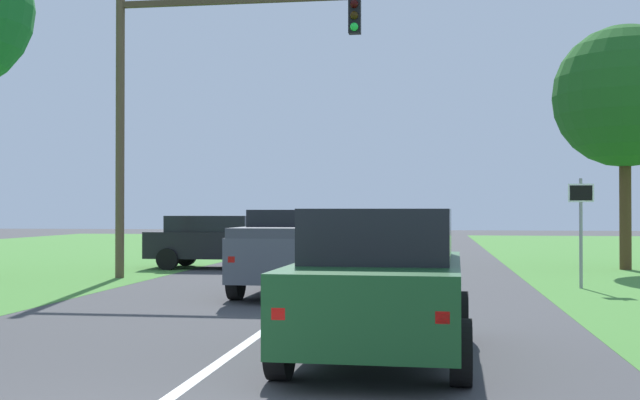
% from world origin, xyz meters
% --- Properties ---
extents(ground_plane, '(120.00, 120.00, 0.00)m').
position_xyz_m(ground_plane, '(0.00, 9.01, 0.00)').
color(ground_plane, '#424244').
extents(red_suv_near, '(2.30, 4.69, 1.89)m').
position_xyz_m(red_suv_near, '(1.94, 4.87, 0.99)').
color(red_suv_near, '#194C23').
rests_on(red_suv_near, ground_plane).
extents(pickup_truck_lead, '(2.35, 5.27, 1.88)m').
position_xyz_m(pickup_truck_lead, '(-0.44, 12.37, 0.98)').
color(pickup_truck_lead, '#4C515B').
rests_on(pickup_truck_lead, ground_plane).
extents(traffic_light, '(7.34, 0.40, 8.13)m').
position_xyz_m(traffic_light, '(-4.15, 15.65, 5.33)').
color(traffic_light, brown).
rests_on(traffic_light, ground_plane).
extents(keep_moving_sign, '(0.60, 0.09, 2.63)m').
position_xyz_m(keep_moving_sign, '(6.07, 14.45, 1.68)').
color(keep_moving_sign, gray).
rests_on(keep_moving_sign, ground_plane).
extents(oak_tree_right, '(4.45, 4.45, 7.67)m').
position_xyz_m(oak_tree_right, '(8.52, 20.79, 5.42)').
color(oak_tree_right, '#4C351E').
rests_on(oak_tree_right, ground_plane).
extents(crossing_suv_far, '(4.36, 2.22, 1.69)m').
position_xyz_m(crossing_suv_far, '(-4.34, 19.59, 0.90)').
color(crossing_suv_far, black).
rests_on(crossing_suv_far, ground_plane).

